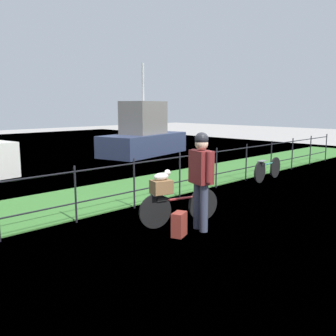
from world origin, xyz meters
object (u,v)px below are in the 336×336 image
terrier_dog (163,176)px  bicycle_parked (267,169)px  wooden_crate (161,187)px  moored_boat_near (144,136)px  backpack_on_paving (179,224)px  bicycle_main (179,207)px  cyclist_person (201,173)px

terrier_dog → bicycle_parked: bearing=10.0°
wooden_crate → bicycle_parked: size_ratio=0.22×
bicycle_parked → moored_boat_near: 7.09m
wooden_crate → backpack_on_paving: (-0.12, -0.54, -0.53)m
bicycle_main → bicycle_parked: 4.88m
bicycle_main → terrier_dog: bearing=162.9°
wooden_crate → backpack_on_paving: bearing=-102.4°
moored_boat_near → backpack_on_paving: bearing=-128.5°
backpack_on_paving → moored_boat_near: 10.70m
wooden_crate → terrier_dog: (0.02, -0.01, 0.20)m
cyclist_person → bicycle_parked: bearing=17.3°
moored_boat_near → bicycle_parked: bearing=-101.5°
cyclist_person → backpack_on_paving: cyclist_person is taller
moored_boat_near → wooden_crate: bearing=-129.8°
cyclist_person → backpack_on_paving: bearing=174.7°
backpack_on_paving → bicycle_main: bearing=22.2°
wooden_crate → terrier_dog: bearing=-17.1°
bicycle_main → wooden_crate: bearing=162.9°
bicycle_main → cyclist_person: cyclist_person is taller
moored_boat_near → cyclist_person: bearing=-126.2°
bicycle_main → bicycle_parked: bearing=11.8°
backpack_on_paving → moored_boat_near: moored_boat_near is taller
terrier_dog → backpack_on_paving: (-0.14, -0.53, -0.72)m
terrier_dog → cyclist_person: bearing=-59.1°
wooden_crate → terrier_dog: 0.20m
terrier_dog → wooden_crate: bearing=162.9°
cyclist_person → wooden_crate: bearing=122.3°
terrier_dog → backpack_on_paving: 0.91m
backpack_on_paving → moored_boat_near: size_ratio=0.09×
bicycle_main → bicycle_parked: (4.78, 1.00, 0.00)m
wooden_crate → backpack_on_paving: size_ratio=0.87×
terrier_dog → bicycle_main: bearing=-17.1°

